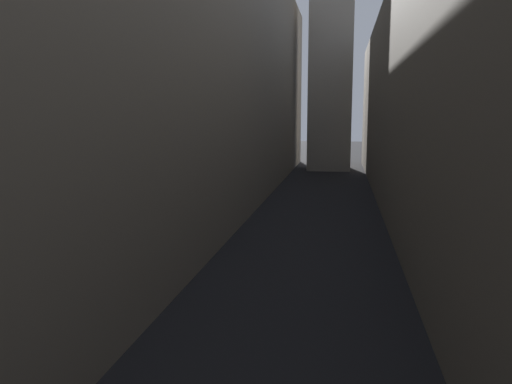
{
  "coord_description": "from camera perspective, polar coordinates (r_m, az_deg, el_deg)",
  "views": [
    {
      "loc": [
        2.05,
        10.41,
        8.45
      ],
      "look_at": [
        0.0,
        22.56,
        6.6
      ],
      "focal_mm": 35.86,
      "sensor_mm": 36.0,
      "label": 1
    }
  ],
  "objects": [
    {
      "name": "building_block_right",
      "position": [
        40.95,
        24.66,
        9.39
      ],
      "size": [
        13.9,
        108.0,
        19.19
      ],
      "primitive_type": "cube",
      "color": "#756B5B",
      "rests_on": "ground"
    },
    {
      "name": "ground_plane",
      "position": [
        38.58,
        6.33,
        -4.15
      ],
      "size": [
        264.0,
        264.0,
        0.0
      ],
      "primitive_type": "plane",
      "color": "black"
    },
    {
      "name": "building_block_left",
      "position": [
        42.49,
        -11.21,
        14.26
      ],
      "size": [
        14.53,
        108.0,
        25.57
      ],
      "primitive_type": "cube",
      "color": "gray",
      "rests_on": "ground"
    }
  ]
}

